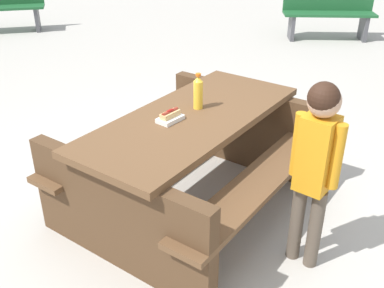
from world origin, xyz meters
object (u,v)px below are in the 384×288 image
object	(u,v)px
picnic_table	(192,154)
park_bench_mid	(0,6)
hotdog_tray	(170,117)
child_in_coat	(316,155)
soda_bottle	(198,92)
park_bench_near	(328,12)

from	to	relation	value
picnic_table	park_bench_mid	xyz separation A→B (m)	(-2.87, -5.64, 0.00)
picnic_table	hotdog_tray	size ratio (longest dim) A/B	9.83
child_in_coat	park_bench_mid	xyz separation A→B (m)	(-3.04, -6.56, -0.33)
soda_bottle	hotdog_tray	xyz separation A→B (m)	(0.28, -0.05, -0.09)
child_in_coat	park_bench_mid	distance (m)	7.24
soda_bottle	park_bench_near	size ratio (longest dim) A/B	0.17
soda_bottle	hotdog_tray	distance (m)	0.30
soda_bottle	hotdog_tray	world-z (taller)	soda_bottle
hotdog_tray	park_bench_near	world-z (taller)	park_bench_near
child_in_coat	picnic_table	bearing A→B (deg)	-100.39
picnic_table	hotdog_tray	bearing A→B (deg)	-27.51
hotdog_tray	child_in_coat	bearing A→B (deg)	89.14
picnic_table	park_bench_near	bearing A→B (deg)	-174.75
park_bench_near	park_bench_mid	distance (m)	5.71
picnic_table	child_in_coat	distance (m)	0.99
park_bench_mid	park_bench_near	bearing A→B (deg)	115.60
hotdog_tray	park_bench_near	distance (m)	5.52
park_bench_near	picnic_table	bearing A→B (deg)	5.25
picnic_table	park_bench_near	world-z (taller)	park_bench_near
picnic_table	soda_bottle	size ratio (longest dim) A/B	7.37
hotdog_tray	park_bench_near	bearing A→B (deg)	-175.72
park_bench_mid	soda_bottle	bearing A→B (deg)	63.97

